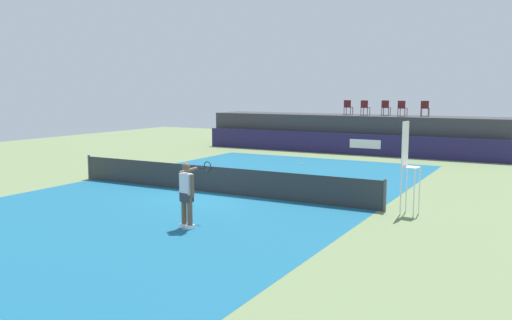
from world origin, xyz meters
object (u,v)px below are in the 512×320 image
at_px(spectator_chair_left, 365,107).
at_px(umpire_chair, 408,161).
at_px(spectator_chair_center, 386,107).
at_px(net_post_far, 385,195).
at_px(spectator_chair_far_left, 348,107).
at_px(spectator_chair_far_right, 425,108).
at_px(tennis_player, 187,193).
at_px(spectator_chair_right, 402,108).
at_px(tennis_ball, 302,164).
at_px(net_post_near, 89,167).

bearing_deg(spectator_chair_left, umpire_chair, -68.17).
xyz_separation_m(spectator_chair_center, net_post_far, (4.24, -15.47, -2.19)).
height_order(spectator_chair_far_left, spectator_chair_center, same).
relative_size(spectator_chair_far_left, spectator_chair_far_right, 1.00).
height_order(spectator_chair_left, net_post_far, spectator_chair_left).
xyz_separation_m(spectator_chair_far_right, tennis_player, (-2.11, -19.89, -1.73)).
distance_m(spectator_chair_far_left, spectator_chair_right, 3.35).
height_order(spectator_chair_left, spectator_chair_right, same).
bearing_deg(net_post_far, spectator_chair_left, 109.65).
xyz_separation_m(umpire_chair, tennis_player, (-4.74, -4.47, -0.63)).
relative_size(umpire_chair, tennis_ball, 40.59).
relative_size(spectator_chair_right, umpire_chair, 0.32).
bearing_deg(umpire_chair, net_post_far, -178.37).
xyz_separation_m(spectator_chair_far_right, net_post_far, (1.99, -15.45, -2.19)).
bearing_deg(net_post_near, tennis_ball, 54.28).
bearing_deg(tennis_player, tennis_ball, 100.39).
xyz_separation_m(spectator_chair_far_left, spectator_chair_left, (1.14, -0.26, 0.00)).
bearing_deg(spectator_chair_left, net_post_near, -115.18).
bearing_deg(umpire_chair, net_post_near, -179.92).
relative_size(net_post_near, tennis_player, 0.56).
distance_m(spectator_chair_far_left, net_post_far, 16.73).
height_order(spectator_chair_far_right, net_post_far, spectator_chair_far_right).
height_order(net_post_near, tennis_player, tennis_player).
distance_m(spectator_chair_right, tennis_ball, 7.89).
height_order(umpire_chair, net_post_near, umpire_chair).
bearing_deg(tennis_player, spectator_chair_center, 90.44).
height_order(spectator_chair_right, spectator_chair_far_right, same).
relative_size(spectator_chair_far_left, umpire_chair, 0.32).
distance_m(spectator_chair_left, spectator_chair_far_right, 3.40).
xyz_separation_m(spectator_chair_center, tennis_player, (0.15, -19.92, -1.73)).
height_order(spectator_chair_far_right, tennis_player, spectator_chair_far_right).
bearing_deg(spectator_chair_right, spectator_chair_far_right, 21.82).
relative_size(spectator_chair_far_right, tennis_ball, 13.06).
bearing_deg(spectator_chair_center, spectator_chair_right, -24.62).
bearing_deg(tennis_player, spectator_chair_far_right, 83.96).
relative_size(spectator_chair_left, spectator_chair_center, 1.00).
distance_m(spectator_chair_far_left, net_post_near, 16.50).
bearing_deg(spectator_chair_center, spectator_chair_left, -156.53).
xyz_separation_m(spectator_chair_left, tennis_player, (1.26, -19.44, -1.73)).
relative_size(net_post_near, tennis_ball, 14.71).
bearing_deg(tennis_player, spectator_chair_far_left, 96.96).
bearing_deg(spectator_chair_center, net_post_far, -74.66).
bearing_deg(tennis_ball, spectator_chair_left, 80.85).
xyz_separation_m(spectator_chair_far_left, net_post_far, (6.50, -15.26, -2.19)).
bearing_deg(tennis_player, spectator_chair_right, 87.26).
relative_size(spectator_chair_far_left, spectator_chair_center, 1.00).
height_order(spectator_chair_far_left, net_post_far, spectator_chair_far_left).
bearing_deg(spectator_chair_far_left, net_post_far, -66.93).
xyz_separation_m(spectator_chair_far_left, umpire_chair, (7.14, -15.24, -1.11)).
bearing_deg(spectator_chair_center, spectator_chair_far_right, -0.65).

